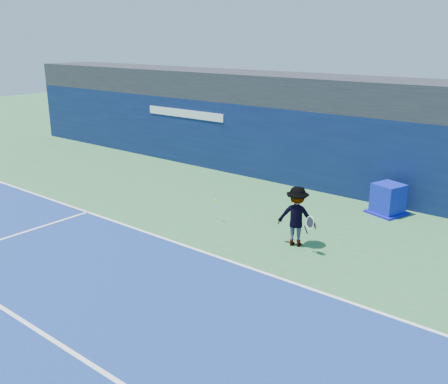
{
  "coord_description": "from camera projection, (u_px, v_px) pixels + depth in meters",
  "views": [
    {
      "loc": [
        8.55,
        -6.46,
        5.68
      ],
      "look_at": [
        -0.85,
        5.2,
        1.0
      ],
      "focal_mm": 40.0,
      "sensor_mm": 36.0,
      "label": 1
    }
  ],
  "objects": [
    {
      "name": "baseline",
      "position": [
        198.0,
        250.0,
        13.85
      ],
      "size": [
        24.0,
        0.1,
        0.01
      ],
      "primitive_type": "cube",
      "color": "white",
      "rests_on": "ground"
    },
    {
      "name": "service_line",
      "position": [
        34.0,
        328.0,
        10.13
      ],
      "size": [
        24.0,
        0.1,
        0.01
      ],
      "primitive_type": "cube",
      "color": "white",
      "rests_on": "ground"
    },
    {
      "name": "tennis_player",
      "position": [
        297.0,
        216.0,
        13.97
      ],
      "size": [
        1.38,
        0.95,
        1.73
      ],
      "color": "white",
      "rests_on": "ground"
    },
    {
      "name": "stadium_band",
      "position": [
        344.0,
        93.0,
        19.09
      ],
      "size": [
        36.0,
        3.0,
        1.2
      ],
      "primitive_type": "cube",
      "color": "black",
      "rests_on": "back_wall_assembly"
    },
    {
      "name": "ground",
      "position": [
        112.0,
        291.0,
        11.62
      ],
      "size": [
        80.0,
        80.0,
        0.0
      ],
      "primitive_type": "plane",
      "color": "#32703C",
      "rests_on": "ground"
    },
    {
      "name": "tennis_ball",
      "position": [
        216.0,
        201.0,
        15.77
      ],
      "size": [
        0.08,
        0.08,
        0.08
      ],
      "color": "#BEE419",
      "rests_on": "ground"
    },
    {
      "name": "equipment_cart",
      "position": [
        388.0,
        200.0,
        16.61
      ],
      "size": [
        1.35,
        1.35,
        1.03
      ],
      "color": "#0B17A4",
      "rests_on": "ground"
    },
    {
      "name": "back_wall_assembly",
      "position": [
        328.0,
        151.0,
        18.98
      ],
      "size": [
        36.0,
        1.03,
        3.0
      ],
      "color": "#0B173D",
      "rests_on": "ground"
    }
  ]
}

